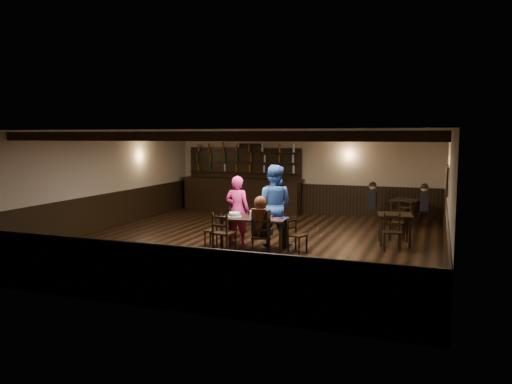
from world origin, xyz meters
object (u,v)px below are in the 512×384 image
(man_blue, at_px, (273,206))
(cake, at_px, (235,215))
(dining_table, at_px, (254,221))
(woman_pink, at_px, (237,210))
(chair_near_right, at_px, (261,234))
(bar_counter, at_px, (242,190))
(chair_near_left, at_px, (222,230))

(man_blue, distance_m, cake, 0.97)
(dining_table, distance_m, woman_pink, 0.78)
(chair_near_right, bearing_deg, dining_table, 120.84)
(dining_table, bearing_deg, bar_counter, 114.41)
(dining_table, relative_size, woman_pink, 0.93)
(cake, relative_size, bar_counter, 0.07)
(chair_near_left, bearing_deg, cake, 85.78)
(dining_table, xyz_separation_m, chair_near_right, (0.41, -0.69, -0.14))
(chair_near_right, relative_size, cake, 2.81)
(woman_pink, height_order, cake, woman_pink)
(chair_near_right, bearing_deg, bar_counter, 115.17)
(woman_pink, relative_size, cake, 5.18)
(dining_table, distance_m, cake, 0.50)
(man_blue, bearing_deg, chair_near_right, 93.07)
(woman_pink, distance_m, cake, 0.51)
(cake, xyz_separation_m, bar_counter, (-2.02, 5.53, -0.07))
(dining_table, height_order, cake, cake)
(cake, bearing_deg, woman_pink, 104.72)
(chair_near_right, distance_m, woman_pink, 1.58)
(man_blue, bearing_deg, bar_counter, -63.87)
(man_blue, bearing_deg, woman_pink, 3.49)
(bar_counter, bearing_deg, cake, -69.90)
(bar_counter, bearing_deg, chair_near_right, -64.83)
(woman_pink, distance_m, bar_counter, 5.39)
(chair_near_right, xyz_separation_m, bar_counter, (-2.92, 6.20, 0.20))
(chair_near_left, relative_size, woman_pink, 0.56)
(man_blue, relative_size, cake, 6.05)
(woman_pink, xyz_separation_m, cake, (0.13, -0.49, -0.03))
(bar_counter, bearing_deg, chair_near_left, -72.11)
(chair_near_left, relative_size, man_blue, 0.48)
(chair_near_left, bearing_deg, dining_table, 50.10)
(cake, bearing_deg, dining_table, 2.59)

